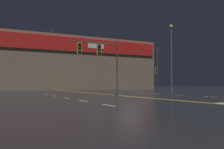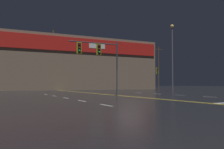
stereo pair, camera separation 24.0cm
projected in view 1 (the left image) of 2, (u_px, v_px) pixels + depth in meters
ground_plane at (130, 96)px, 21.37m from camera, size 200.00×200.00×0.00m
road_markings at (154, 97)px, 20.25m from camera, size 16.61×60.00×0.01m
traffic_signal_median at (98, 54)px, 22.06m from camera, size 4.66×0.36×4.94m
traffic_signal_corner_northeast at (157, 74)px, 36.83m from camera, size 0.42×0.36×3.49m
streetlight_far_left at (171, 49)px, 38.62m from camera, size 0.56×0.56×10.32m
building_backdrop at (50, 64)px, 47.53m from camera, size 41.14×10.23×9.88m
utility_pole_row at (53, 61)px, 43.28m from camera, size 45.90×0.26×10.50m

